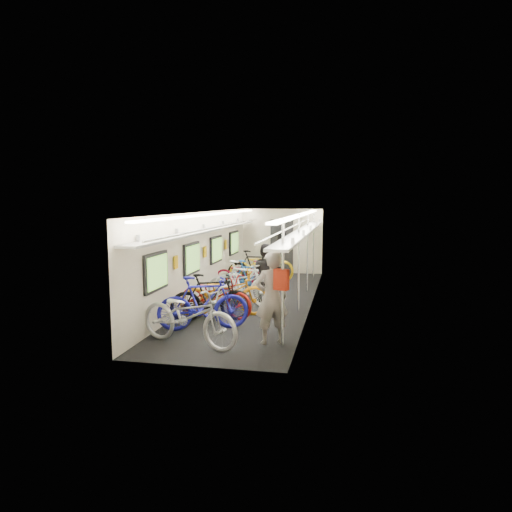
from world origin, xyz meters
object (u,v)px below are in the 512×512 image
at_px(bicycle_0, 189,315).
at_px(bicycle_1, 203,303).
at_px(passenger_near, 272,298).
at_px(backpack, 281,280).
at_px(passenger_mid, 265,274).

xyz_separation_m(bicycle_0, bicycle_1, (-0.05, 1.04, -0.00)).
xyz_separation_m(passenger_near, backpack, (0.21, -0.22, 0.39)).
relative_size(passenger_near, passenger_mid, 1.12).
bearing_deg(passenger_near, bicycle_0, -11.24).
height_order(passenger_mid, backpack, passenger_mid).
height_order(bicycle_0, passenger_near, passenger_near).
bearing_deg(bicycle_0, bicycle_1, 22.30).
bearing_deg(bicycle_1, backpack, -137.17).
xyz_separation_m(bicycle_1, passenger_near, (1.56, -0.64, 0.32)).
height_order(bicycle_0, passenger_mid, passenger_mid).
distance_m(bicycle_1, passenger_near, 1.71).
distance_m(bicycle_1, passenger_mid, 2.77).
bearing_deg(bicycle_0, passenger_mid, 7.13).
relative_size(bicycle_0, passenger_mid, 1.38).
bearing_deg(passenger_near, backpack, 107.87).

